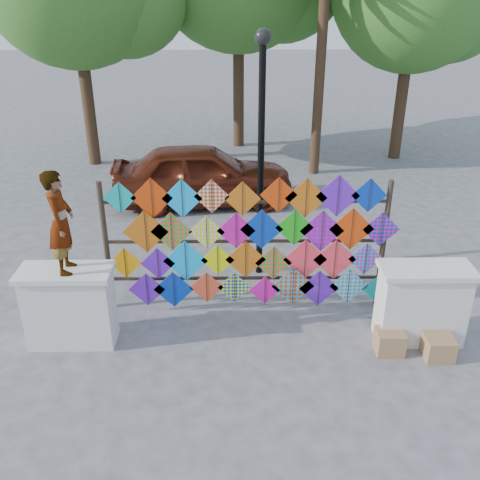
{
  "coord_description": "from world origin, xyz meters",
  "views": [
    {
      "loc": [
        -0.19,
        -7.13,
        5.12
      ],
      "look_at": [
        -0.09,
        0.6,
        1.37
      ],
      "focal_mm": 40.0,
      "sensor_mm": 36.0,
      "label": 1
    }
  ],
  "objects_px": {
    "kite_rack": "(252,245)",
    "lamppost": "(261,136)",
    "vendor_woman": "(61,222)",
    "sedan": "(202,174)"
  },
  "relations": [
    {
      "from": "vendor_woman",
      "to": "sedan",
      "type": "xyz_separation_m",
      "value": [
        1.67,
        5.83,
        -1.28
      ]
    },
    {
      "from": "sedan",
      "to": "vendor_woman",
      "type": "bearing_deg",
      "value": 157.95
    },
    {
      "from": "kite_rack",
      "to": "vendor_woman",
      "type": "xyz_separation_m",
      "value": [
        -2.75,
        -0.92,
        0.83
      ]
    },
    {
      "from": "vendor_woman",
      "to": "sedan",
      "type": "bearing_deg",
      "value": -20.93
    },
    {
      "from": "sedan",
      "to": "lamppost",
      "type": "relative_size",
      "value": 1.01
    },
    {
      "from": "kite_rack",
      "to": "vendor_woman",
      "type": "relative_size",
      "value": 3.15
    },
    {
      "from": "kite_rack",
      "to": "sedan",
      "type": "xyz_separation_m",
      "value": [
        -1.08,
        4.91,
        -0.46
      ]
    },
    {
      "from": "kite_rack",
      "to": "lamppost",
      "type": "relative_size",
      "value": 1.09
    },
    {
      "from": "sedan",
      "to": "lamppost",
      "type": "distance_m",
      "value": 4.3
    },
    {
      "from": "lamppost",
      "to": "vendor_woman",
      "type": "bearing_deg",
      "value": -143.18
    }
  ]
}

